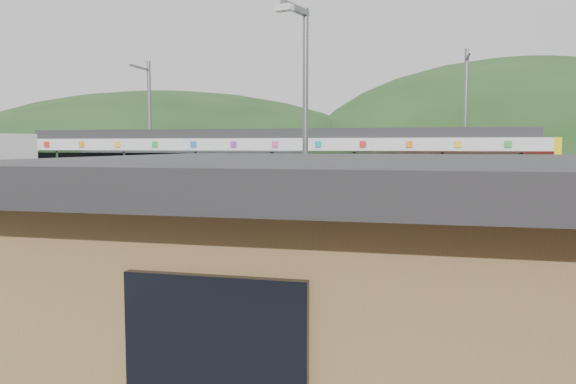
# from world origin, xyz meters

# --- Properties ---
(ground) EXTENTS (120.00, 120.00, 0.00)m
(ground) POSITION_xyz_m (0.00, 0.00, 0.00)
(ground) COLOR #4C4C4F
(ground) RESTS_ON ground
(hills) EXTENTS (146.00, 149.00, 26.00)m
(hills) POSITION_xyz_m (6.19, 5.29, 0.00)
(hills) COLOR #1E3D19
(hills) RESTS_ON ground
(platform) EXTENTS (26.00, 3.20, 0.30)m
(platform) POSITION_xyz_m (0.00, 3.30, 0.15)
(platform) COLOR #9E9E99
(platform) RESTS_ON ground
(yellow_line) EXTENTS (26.00, 0.10, 0.01)m
(yellow_line) POSITION_xyz_m (0.00, 2.00, 0.30)
(yellow_line) COLOR yellow
(yellow_line) RESTS_ON platform
(train) EXTENTS (20.44, 3.01, 3.74)m
(train) POSITION_xyz_m (-0.46, 6.00, 2.06)
(train) COLOR black
(train) RESTS_ON ground
(catenary_mast_west) EXTENTS (0.18, 1.80, 7.00)m
(catenary_mast_west) POSITION_xyz_m (-7.00, 8.56, 3.65)
(catenary_mast_west) COLOR slate
(catenary_mast_west) RESTS_ON ground
(catenary_mast_east) EXTENTS (0.18, 1.80, 7.00)m
(catenary_mast_east) POSITION_xyz_m (7.00, 8.56, 3.65)
(catenary_mast_east) COLOR slate
(catenary_mast_east) RESTS_ON ground
(station_shelter) EXTENTS (9.20, 6.20, 3.00)m
(station_shelter) POSITION_xyz_m (6.00, -9.01, 1.55)
(station_shelter) COLOR olive
(station_shelter) RESTS_ON ground
(lamp_post) EXTENTS (0.39, 1.09, 5.99)m
(lamp_post) POSITION_xyz_m (2.98, -3.70, 3.58)
(lamp_post) COLOR slate
(lamp_post) RESTS_ON ground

